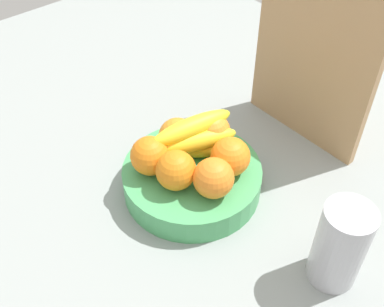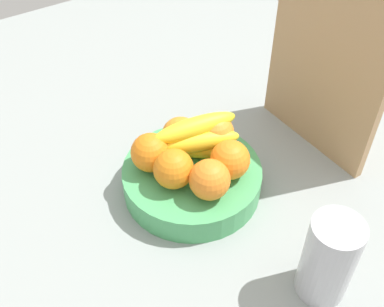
{
  "view_description": "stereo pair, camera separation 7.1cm",
  "coord_description": "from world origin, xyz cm",
  "px_view_note": "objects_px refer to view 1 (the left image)",
  "views": [
    {
      "loc": [
        46.84,
        -38.92,
        69.42
      ],
      "look_at": [
        -0.63,
        1.61,
        9.51
      ],
      "focal_mm": 44.04,
      "sensor_mm": 36.0,
      "label": 1
    },
    {
      "loc": [
        51.1,
        -33.31,
        69.42
      ],
      "look_at": [
        -0.63,
        1.61,
        9.51
      ],
      "focal_mm": 44.04,
      "sensor_mm": 36.0,
      "label": 2
    }
  ],
  "objects_px": {
    "fruit_bowl": "(192,179)",
    "orange_front_left": "(176,170)",
    "orange_front_right": "(214,178)",
    "banana_bunch": "(191,139)",
    "cutting_board": "(313,62)",
    "orange_back_left": "(211,131)",
    "orange_top_stack": "(150,156)",
    "orange_back_right": "(177,137)",
    "orange_center": "(230,157)",
    "thermos_tumbler": "(340,245)"
  },
  "relations": [
    {
      "from": "orange_front_left",
      "to": "thermos_tumbler",
      "type": "bearing_deg",
      "value": 19.21
    },
    {
      "from": "orange_front_right",
      "to": "orange_back_right",
      "type": "distance_m",
      "value": 0.13
    },
    {
      "from": "fruit_bowl",
      "to": "thermos_tumbler",
      "type": "distance_m",
      "value": 0.31
    },
    {
      "from": "fruit_bowl",
      "to": "orange_top_stack",
      "type": "bearing_deg",
      "value": -128.34
    },
    {
      "from": "orange_center",
      "to": "cutting_board",
      "type": "relative_size",
      "value": 0.21
    },
    {
      "from": "orange_center",
      "to": "orange_front_right",
      "type": "bearing_deg",
      "value": -71.91
    },
    {
      "from": "orange_back_right",
      "to": "orange_front_right",
      "type": "bearing_deg",
      "value": -9.44
    },
    {
      "from": "cutting_board",
      "to": "thermos_tumbler",
      "type": "bearing_deg",
      "value": -41.96
    },
    {
      "from": "fruit_bowl",
      "to": "orange_front_left",
      "type": "bearing_deg",
      "value": -76.33
    },
    {
      "from": "fruit_bowl",
      "to": "thermos_tumbler",
      "type": "relative_size",
      "value": 1.66
    },
    {
      "from": "orange_top_stack",
      "to": "orange_back_left",
      "type": "bearing_deg",
      "value": 80.43
    },
    {
      "from": "cutting_board",
      "to": "orange_front_left",
      "type": "bearing_deg",
      "value": -92.12
    },
    {
      "from": "orange_front_left",
      "to": "cutting_board",
      "type": "height_order",
      "value": "cutting_board"
    },
    {
      "from": "orange_front_right",
      "to": "orange_back_left",
      "type": "height_order",
      "value": "same"
    },
    {
      "from": "orange_back_left",
      "to": "orange_top_stack",
      "type": "bearing_deg",
      "value": -99.57
    },
    {
      "from": "orange_front_left",
      "to": "orange_back_left",
      "type": "bearing_deg",
      "value": 107.33
    },
    {
      "from": "orange_center",
      "to": "banana_bunch",
      "type": "distance_m",
      "value": 0.08
    },
    {
      "from": "orange_center",
      "to": "orange_top_stack",
      "type": "relative_size",
      "value": 1.0
    },
    {
      "from": "orange_center",
      "to": "banana_bunch",
      "type": "xyz_separation_m",
      "value": [
        -0.08,
        -0.03,
        0.0
      ]
    },
    {
      "from": "orange_front_left",
      "to": "orange_center",
      "type": "distance_m",
      "value": 0.11
    },
    {
      "from": "orange_center",
      "to": "banana_bunch",
      "type": "relative_size",
      "value": 0.41
    },
    {
      "from": "orange_back_left",
      "to": "banana_bunch",
      "type": "distance_m",
      "value": 0.05
    },
    {
      "from": "banana_bunch",
      "to": "cutting_board",
      "type": "bearing_deg",
      "value": 79.09
    },
    {
      "from": "fruit_bowl",
      "to": "orange_top_stack",
      "type": "xyz_separation_m",
      "value": [
        -0.05,
        -0.06,
        0.06
      ]
    },
    {
      "from": "fruit_bowl",
      "to": "cutting_board",
      "type": "bearing_deg",
      "value": 85.63
    },
    {
      "from": "banana_bunch",
      "to": "thermos_tumbler",
      "type": "bearing_deg",
      "value": 4.83
    },
    {
      "from": "orange_front_right",
      "to": "banana_bunch",
      "type": "bearing_deg",
      "value": 161.36
    },
    {
      "from": "orange_front_right",
      "to": "orange_back_right",
      "type": "bearing_deg",
      "value": 170.56
    },
    {
      "from": "cutting_board",
      "to": "orange_front_right",
      "type": "bearing_deg",
      "value": -81.58
    },
    {
      "from": "orange_top_stack",
      "to": "thermos_tumbler",
      "type": "distance_m",
      "value": 0.36
    },
    {
      "from": "orange_back_left",
      "to": "orange_front_left",
      "type": "bearing_deg",
      "value": -72.67
    },
    {
      "from": "orange_back_left",
      "to": "fruit_bowl",
      "type": "bearing_deg",
      "value": -70.3
    },
    {
      "from": "orange_front_left",
      "to": "orange_back_right",
      "type": "bearing_deg",
      "value": 138.86
    },
    {
      "from": "orange_front_right",
      "to": "cutting_board",
      "type": "bearing_deg",
      "value": 98.72
    },
    {
      "from": "fruit_bowl",
      "to": "orange_front_right",
      "type": "xyz_separation_m",
      "value": [
        0.07,
        -0.01,
        0.06
      ]
    },
    {
      "from": "banana_bunch",
      "to": "thermos_tumbler",
      "type": "distance_m",
      "value": 0.33
    },
    {
      "from": "banana_bunch",
      "to": "cutting_board",
      "type": "relative_size",
      "value": 0.5
    },
    {
      "from": "orange_back_left",
      "to": "banana_bunch",
      "type": "height_order",
      "value": "banana_bunch"
    },
    {
      "from": "orange_front_right",
      "to": "banana_bunch",
      "type": "xyz_separation_m",
      "value": [
        -0.1,
        0.03,
        0.0
      ]
    },
    {
      "from": "orange_front_left",
      "to": "orange_back_right",
      "type": "height_order",
      "value": "same"
    },
    {
      "from": "cutting_board",
      "to": "thermos_tumbler",
      "type": "xyz_separation_m",
      "value": [
        0.27,
        -0.24,
        -0.1
      ]
    },
    {
      "from": "thermos_tumbler",
      "to": "fruit_bowl",
      "type": "bearing_deg",
      "value": -170.18
    },
    {
      "from": "orange_back_right",
      "to": "cutting_board",
      "type": "height_order",
      "value": "cutting_board"
    },
    {
      "from": "orange_front_right",
      "to": "orange_back_right",
      "type": "height_order",
      "value": "same"
    },
    {
      "from": "cutting_board",
      "to": "thermos_tumbler",
      "type": "relative_size",
      "value": 2.24
    },
    {
      "from": "orange_back_right",
      "to": "orange_top_stack",
      "type": "bearing_deg",
      "value": -83.5
    },
    {
      "from": "orange_front_left",
      "to": "cutting_board",
      "type": "relative_size",
      "value": 0.21
    },
    {
      "from": "orange_center",
      "to": "orange_back_right",
      "type": "bearing_deg",
      "value": -159.9
    },
    {
      "from": "orange_center",
      "to": "orange_back_left",
      "type": "height_order",
      "value": "same"
    },
    {
      "from": "orange_front_right",
      "to": "orange_back_left",
      "type": "distance_m",
      "value": 0.13
    }
  ]
}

